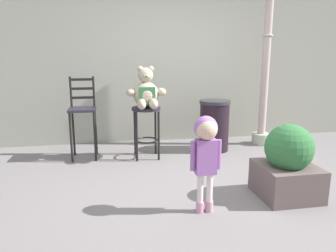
# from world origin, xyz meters

# --- Properties ---
(ground_plane) EXTENTS (24.00, 24.00, 0.00)m
(ground_plane) POSITION_xyz_m (0.00, 0.00, 0.00)
(ground_plane) COLOR slate
(building_wall) EXTENTS (6.93, 0.30, 3.00)m
(building_wall) POSITION_xyz_m (0.00, 2.31, 1.50)
(building_wall) COLOR #999B8B
(building_wall) RESTS_ON ground_plane
(bar_stool_with_teddy) EXTENTS (0.41, 0.41, 0.74)m
(bar_stool_with_teddy) POSITION_xyz_m (-0.53, 1.25, 0.53)
(bar_stool_with_teddy) COLOR #27222D
(bar_stool_with_teddy) RESTS_ON ground_plane
(teddy_bear) EXTENTS (0.56, 0.50, 0.57)m
(teddy_bear) POSITION_xyz_m (-0.53, 1.22, 0.95)
(teddy_bear) COLOR tan
(teddy_bear) RESTS_ON bar_stool_with_teddy
(child_walking) EXTENTS (0.29, 0.23, 0.92)m
(child_walking) POSITION_xyz_m (-0.18, -0.49, 0.67)
(child_walking) COLOR #CD90AA
(child_walking) RESTS_ON ground_plane
(trash_bin) EXTENTS (0.47, 0.47, 0.79)m
(trash_bin) POSITION_xyz_m (0.55, 1.43, 0.40)
(trash_bin) COLOR black
(trash_bin) RESTS_ON ground_plane
(lamppost) EXTENTS (0.29, 0.29, 3.05)m
(lamppost) POSITION_xyz_m (1.44, 1.62, 1.23)
(lamppost) COLOR #A5B198
(lamppost) RESTS_ON ground_plane
(bar_chair_empty) EXTENTS (0.38, 0.38, 1.16)m
(bar_chair_empty) POSITION_xyz_m (-1.41, 1.41, 0.65)
(bar_chair_empty) COLOR #27222D
(bar_chair_empty) RESTS_ON ground_plane
(planter_with_shrub) EXTENTS (0.58, 0.58, 0.77)m
(planter_with_shrub) POSITION_xyz_m (0.76, -0.32, 0.35)
(planter_with_shrub) COLOR #615150
(planter_with_shrub) RESTS_ON ground_plane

